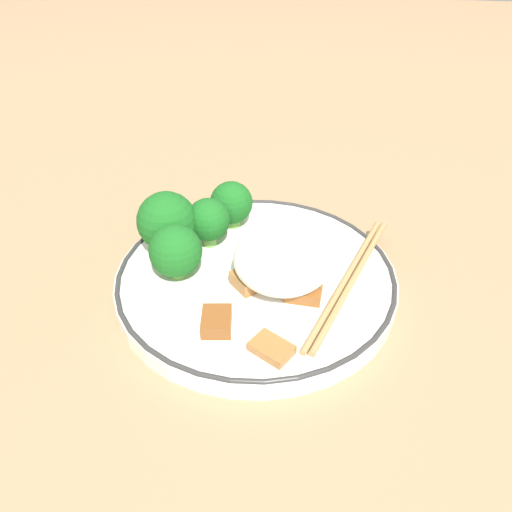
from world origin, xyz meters
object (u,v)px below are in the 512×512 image
at_px(broccoli_back_left, 231,203).
at_px(broccoli_back_right, 167,222).
at_px(plate, 256,278).
at_px(broccoli_mid_left, 176,251).
at_px(chopsticks, 350,281).
at_px(broccoli_back_center, 208,220).

xyz_separation_m(broccoli_back_left, broccoli_back_right, (-0.06, 0.05, 0.01)).
bearing_deg(plate, broccoli_mid_left, 101.28).
distance_m(broccoli_back_left, chopsticks, 0.15).
bearing_deg(broccoli_back_left, chopsticks, -123.09).
bearing_deg(plate, chopsticks, -92.42).
bearing_deg(broccoli_back_right, broccoli_back_center, -65.44).
xyz_separation_m(broccoli_mid_left, chopsticks, (0.01, -0.16, -0.03)).
bearing_deg(chopsticks, broccoli_back_right, 81.82).
distance_m(broccoli_back_left, broccoli_back_right, 0.08).
distance_m(broccoli_back_right, chopsticks, 0.18).
distance_m(plate, broccoli_back_right, 0.10).
relative_size(broccoli_back_left, broccoli_back_center, 0.96).
bearing_deg(broccoli_back_center, broccoli_mid_left, 160.70).
height_order(plate, broccoli_mid_left, broccoli_mid_left).
relative_size(broccoli_back_center, broccoli_mid_left, 0.97).
bearing_deg(broccoli_back_right, plate, -103.65).
distance_m(plate, chopsticks, 0.09).
relative_size(plate, broccoli_back_center, 5.17).
xyz_separation_m(broccoli_back_center, broccoli_back_right, (-0.02, 0.04, 0.01)).
xyz_separation_m(broccoli_back_right, chopsticks, (-0.03, -0.18, -0.03)).
height_order(broccoli_back_right, chopsticks, broccoli_back_right).
bearing_deg(broccoli_back_right, broccoli_mid_left, -153.46).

